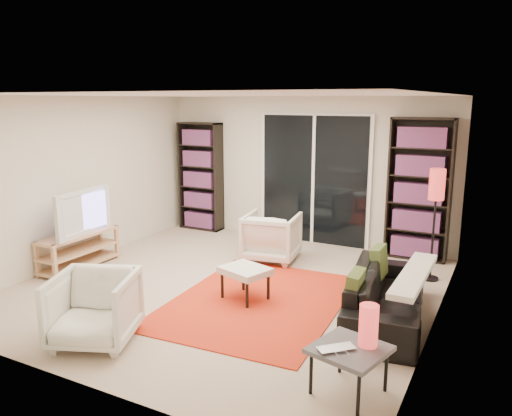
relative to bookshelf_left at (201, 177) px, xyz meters
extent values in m
plane|color=#BEA893|center=(1.95, -2.33, -0.98)|extent=(5.00, 5.00, 0.00)
cube|color=beige|center=(1.95, 0.17, 0.22)|extent=(5.00, 0.02, 2.40)
cube|color=beige|center=(1.95, -4.83, 0.22)|extent=(5.00, 0.02, 2.40)
cube|color=beige|center=(-0.55, -2.33, 0.22)|extent=(0.02, 5.00, 2.40)
cube|color=beige|center=(4.45, -2.33, 0.22)|extent=(0.02, 5.00, 2.40)
cube|color=white|center=(1.95, -2.33, 1.42)|extent=(5.00, 5.00, 0.02)
cube|color=white|center=(2.15, 0.14, 0.07)|extent=(1.92, 0.06, 2.16)
cube|color=black|center=(2.15, 0.10, 0.07)|extent=(1.80, 0.02, 2.10)
cube|color=white|center=(2.15, 0.09, 0.07)|extent=(0.05, 0.02, 2.10)
cube|color=black|center=(0.00, 0.01, 0.00)|extent=(0.80, 0.30, 1.95)
cube|color=#9D304D|center=(0.00, -0.01, 0.00)|extent=(0.70, 0.22, 1.85)
cube|color=black|center=(3.85, 0.01, 0.07)|extent=(0.90, 0.30, 2.10)
cube|color=#9D304D|center=(3.85, -0.01, 0.07)|extent=(0.80, 0.22, 2.00)
cube|color=tan|center=(-0.32, -2.65, -0.50)|extent=(0.40, 1.23, 0.04)
cube|color=tan|center=(-0.32, -2.65, -0.73)|extent=(0.40, 1.23, 0.03)
cube|color=tan|center=(-0.32, -2.65, -0.92)|extent=(0.40, 1.23, 0.04)
cube|color=tan|center=(-0.49, -3.23, -0.73)|extent=(0.05, 0.05, 0.50)
cube|color=tan|center=(-0.49, -2.07, -0.73)|extent=(0.05, 0.05, 0.50)
cube|color=tan|center=(-0.15, -3.23, -0.73)|extent=(0.05, 0.05, 0.50)
cube|color=tan|center=(-0.15, -2.07, -0.73)|extent=(0.05, 0.05, 0.50)
imported|color=black|center=(-0.30, -2.65, -0.16)|extent=(0.29, 1.11, 0.63)
cube|color=red|center=(2.51, -2.59, -0.97)|extent=(2.04, 2.67, 0.01)
imported|color=black|center=(3.97, -2.38, -0.70)|extent=(1.01, 1.99, 0.56)
imported|color=silver|center=(1.96, -1.08, -0.62)|extent=(0.88, 0.89, 0.71)
imported|color=silver|center=(1.56, -4.22, -0.62)|extent=(0.99, 1.01, 0.71)
cube|color=silver|center=(2.35, -2.59, -0.62)|extent=(0.64, 0.58, 0.08)
cylinder|color=black|center=(2.09, -2.70, -0.82)|extent=(0.04, 0.04, 0.32)
cylinder|color=black|center=(2.19, -2.36, -0.82)|extent=(0.04, 0.04, 0.32)
cylinder|color=black|center=(2.50, -2.82, -0.82)|extent=(0.04, 0.04, 0.32)
cylinder|color=black|center=(2.60, -2.49, -0.82)|extent=(0.04, 0.04, 0.32)
cube|color=#4C4C52|center=(4.03, -3.91, -0.60)|extent=(0.66, 0.66, 0.04)
cylinder|color=black|center=(3.76, -4.07, -0.79)|extent=(0.03, 0.03, 0.38)
cylinder|color=black|center=(3.87, -3.65, -0.79)|extent=(0.03, 0.03, 0.38)
cylinder|color=black|center=(4.19, -4.18, -0.79)|extent=(0.03, 0.03, 0.38)
cylinder|color=black|center=(4.29, -3.75, -0.79)|extent=(0.03, 0.03, 0.38)
imported|color=silver|center=(3.98, -4.04, -0.56)|extent=(0.35, 0.35, 0.02)
cylinder|color=red|center=(4.15, -3.81, -0.40)|extent=(0.15, 0.15, 0.35)
cylinder|color=black|center=(4.20, -0.86, -0.96)|extent=(0.22, 0.22, 0.03)
cylinder|color=black|center=(4.20, -0.86, -0.42)|extent=(0.03, 0.03, 1.12)
cylinder|color=red|center=(4.20, -0.86, 0.31)|extent=(0.20, 0.20, 0.40)
camera|label=1|loc=(5.06, -7.52, 1.37)|focal=35.00mm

